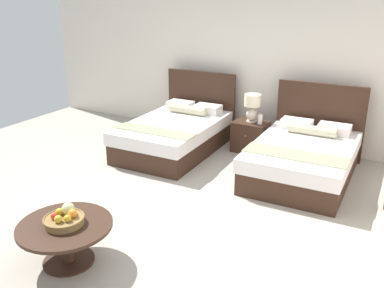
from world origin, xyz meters
name	(u,v)px	position (x,y,z in m)	size (l,w,h in m)	color
ground_plane	(182,206)	(0.00, 0.00, -0.01)	(9.64, 9.43, 0.02)	#A59D8E
wall_back	(266,70)	(0.00, 2.92, 1.31)	(9.64, 0.12, 2.62)	silver
bed_near_window	(176,133)	(-1.12, 1.68, 0.31)	(1.42, 2.16, 1.22)	#352016
bed_near_corner	(304,157)	(1.11, 1.68, 0.31)	(1.47, 2.08, 1.24)	#352016
nightstand	(250,137)	(0.02, 2.27, 0.26)	(0.57, 0.44, 0.53)	#352016
table_lamp	(252,106)	(0.02, 2.29, 0.81)	(0.27, 0.27, 0.47)	beige
vase	(260,119)	(0.19, 2.23, 0.61)	(0.08, 0.08, 0.18)	silver
coffee_table	(66,234)	(-0.40, -1.62, 0.33)	(0.95, 0.95, 0.44)	#352016
fruit_bowl	(65,218)	(-0.40, -1.61, 0.50)	(0.41, 0.41, 0.19)	olive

